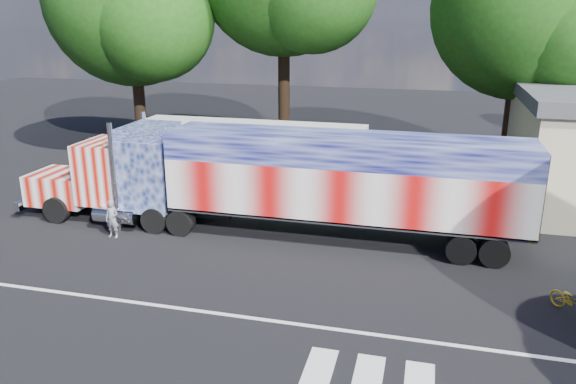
% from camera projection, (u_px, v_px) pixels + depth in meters
% --- Properties ---
extents(ground, '(100.00, 100.00, 0.00)m').
position_uv_depth(ground, '(266.00, 272.00, 18.89)').
color(ground, black).
extents(lane_markings, '(30.00, 2.67, 0.01)m').
position_uv_depth(lane_markings, '(287.00, 338.00, 15.00)').
color(lane_markings, silver).
rests_on(lane_markings, ground).
extents(semi_truck, '(20.51, 3.24, 4.37)m').
position_uv_depth(semi_truck, '(279.00, 179.00, 21.52)').
color(semi_truck, black).
rests_on(semi_truck, ground).
extents(coach_bus, '(11.15, 2.59, 3.24)m').
position_uv_depth(coach_bus, '(251.00, 155.00, 27.50)').
color(coach_bus, silver).
rests_on(coach_bus, ground).
extents(woman, '(0.57, 0.39, 1.50)m').
position_uv_depth(woman, '(112.00, 219.00, 21.61)').
color(woman, slate).
rests_on(woman, ground).
extents(bicycle, '(1.40, 1.56, 0.82)m').
position_uv_depth(bicycle, '(573.00, 302.00, 16.09)').
color(bicycle, gold).
rests_on(bicycle, ground).
extents(tree_ne_a, '(9.63, 9.17, 13.16)m').
position_uv_depth(tree_ne_a, '(527.00, 9.00, 28.10)').
color(tree_ne_a, black).
rests_on(tree_ne_a, ground).
extents(tree_nw_a, '(10.56, 10.06, 14.14)m').
position_uv_depth(tree_nw_a, '(133.00, 0.00, 32.69)').
color(tree_nw_a, black).
rests_on(tree_nw_a, ground).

